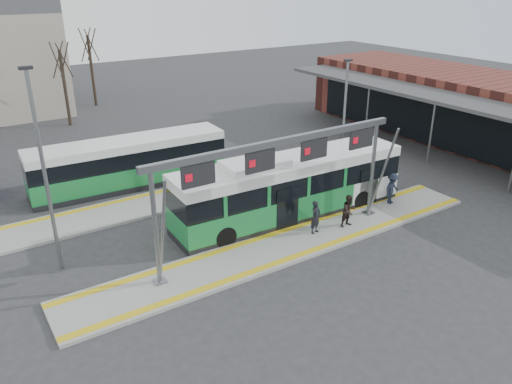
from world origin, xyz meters
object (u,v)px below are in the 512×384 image
passenger_b (349,211)px  passenger_c (392,189)px  hero_bus (289,188)px  passenger_a (316,217)px  gantry (282,161)px

passenger_b → passenger_c: (3.91, 0.74, 0.04)m
hero_bus → passenger_a: 2.56m
gantry → passenger_c: size_ratio=7.36×
passenger_a → passenger_b: passenger_a is taller
gantry → passenger_a: bearing=-2.5°
gantry → hero_bus: gantry is taller
gantry → hero_bus: bearing=46.4°
passenger_a → passenger_c: passenger_c is taller
passenger_a → passenger_c: size_ratio=0.95×
passenger_c → passenger_b: bearing=177.9°
passenger_c → hero_bus: bearing=146.7°
hero_bus → passenger_c: (5.57, -2.08, -0.59)m
passenger_b → passenger_a: bearing=168.3°
gantry → hero_bus: 4.24m
passenger_a → passenger_c: bearing=-10.5°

